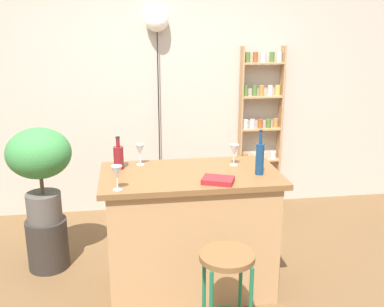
{
  "coord_description": "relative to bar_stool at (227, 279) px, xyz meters",
  "views": [
    {
      "loc": [
        -0.44,
        -2.73,
        1.97
      ],
      "look_at": [
        0.05,
        0.55,
        1.0
      ],
      "focal_mm": 41.6,
      "sensor_mm": 36.0,
      "label": 1
    }
  ],
  "objects": [
    {
      "name": "pendant_globe_light",
      "position": [
        -0.23,
        2.26,
        1.49
      ],
      "size": [
        0.23,
        0.23,
        2.12
      ],
      "color": "black",
      "rests_on": "ground"
    },
    {
      "name": "kitchen_counter",
      "position": [
        -0.12,
        0.72,
        -0.02
      ],
      "size": [
        1.3,
        0.71,
        0.93
      ],
      "color": "tan",
      "rests_on": "ground"
    },
    {
      "name": "wine_glass_center",
      "position": [
        -0.63,
        0.45,
        0.56
      ],
      "size": [
        0.07,
        0.07,
        0.16
      ],
      "color": "silver",
      "rests_on": "kitchen_counter"
    },
    {
      "name": "bottle_wine_red",
      "position": [
        0.37,
        0.62,
        0.56
      ],
      "size": [
        0.06,
        0.06,
        0.33
      ],
      "color": "navy",
      "rests_on": "kitchen_counter"
    },
    {
      "name": "plant_stool",
      "position": [
        -1.25,
        1.18,
        -0.28
      ],
      "size": [
        0.33,
        0.33,
        0.42
      ],
      "primitive_type": "cylinder",
      "color": "#2D2823",
      "rests_on": "ground"
    },
    {
      "name": "wine_glass_left",
      "position": [
        -0.47,
        0.97,
        0.56
      ],
      "size": [
        0.07,
        0.07,
        0.16
      ],
      "color": "silver",
      "rests_on": "kitchen_counter"
    },
    {
      "name": "cookbook",
      "position": [
        0.04,
        0.49,
        0.46
      ],
      "size": [
        0.25,
        0.22,
        0.03
      ],
      "primitive_type": "cube",
      "rotation": [
        0.0,
        0.0,
        -0.39
      ],
      "color": "maroon",
      "rests_on": "kitchen_counter"
    },
    {
      "name": "wine_glass_right",
      "position": [
        0.24,
        0.86,
        0.56
      ],
      "size": [
        0.07,
        0.07,
        0.16
      ],
      "color": "silver",
      "rests_on": "kitchen_counter"
    },
    {
      "name": "potted_plant",
      "position": [
        -1.25,
        1.18,
        0.43
      ],
      "size": [
        0.51,
        0.46,
        0.77
      ],
      "color": "#514C47",
      "rests_on": "plant_stool"
    },
    {
      "name": "back_wall",
      "position": [
        -0.12,
        2.37,
        0.91
      ],
      "size": [
        6.4,
        0.1,
        2.8
      ],
      "primitive_type": "cube",
      "color": "#BCB2A3",
      "rests_on": "ground"
    },
    {
      "name": "bar_stool",
      "position": [
        0.0,
        0.0,
        0.0
      ],
      "size": [
        0.33,
        0.33,
        0.66
      ],
      "color": "#196642",
      "rests_on": "ground"
    },
    {
      "name": "bottle_soda_blue",
      "position": [
        -0.63,
        0.9,
        0.53
      ],
      "size": [
        0.07,
        0.07,
        0.25
      ],
      "color": "maroon",
      "rests_on": "kitchen_counter"
    },
    {
      "name": "spice_shelf",
      "position": [
        0.87,
        2.24,
        0.42
      ],
      "size": [
        0.46,
        0.13,
        1.76
      ],
      "color": "tan",
      "rests_on": "ground"
    }
  ]
}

